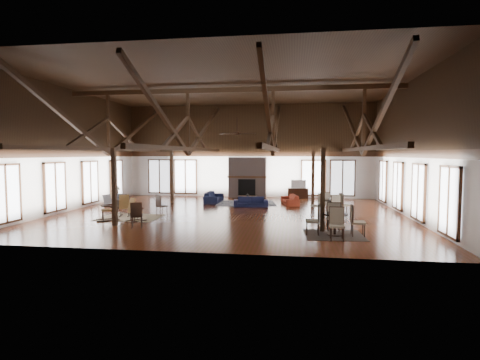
# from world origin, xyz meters

# --- Properties ---
(floor) EXTENTS (16.00, 16.00, 0.00)m
(floor) POSITION_xyz_m (0.00, 0.00, 0.00)
(floor) COLOR #572212
(floor) RESTS_ON ground
(ceiling) EXTENTS (16.00, 14.00, 0.02)m
(ceiling) POSITION_xyz_m (0.00, 0.00, 6.00)
(ceiling) COLOR black
(ceiling) RESTS_ON wall_back
(wall_back) EXTENTS (16.00, 0.02, 6.00)m
(wall_back) POSITION_xyz_m (0.00, 7.00, 3.00)
(wall_back) COLOR white
(wall_back) RESTS_ON floor
(wall_front) EXTENTS (16.00, 0.02, 6.00)m
(wall_front) POSITION_xyz_m (0.00, -7.00, 3.00)
(wall_front) COLOR white
(wall_front) RESTS_ON floor
(wall_left) EXTENTS (0.02, 14.00, 6.00)m
(wall_left) POSITION_xyz_m (-8.00, 0.00, 3.00)
(wall_left) COLOR white
(wall_left) RESTS_ON floor
(wall_right) EXTENTS (0.02, 14.00, 6.00)m
(wall_right) POSITION_xyz_m (8.00, 0.00, 3.00)
(wall_right) COLOR white
(wall_right) RESTS_ON floor
(roof_truss) EXTENTS (15.60, 14.07, 3.14)m
(roof_truss) POSITION_xyz_m (0.00, 0.00, 4.03)
(roof_truss) COLOR #331B0E
(roof_truss) RESTS_ON wall_back
(post_grid) EXTENTS (8.16, 7.16, 3.05)m
(post_grid) POSITION_xyz_m (0.00, 0.00, 1.52)
(post_grid) COLOR #331B0E
(post_grid) RESTS_ON floor
(fireplace) EXTENTS (2.50, 0.69, 2.60)m
(fireplace) POSITION_xyz_m (0.00, 6.67, 1.29)
(fireplace) COLOR #766159
(fireplace) RESTS_ON floor
(ceiling_fan) EXTENTS (1.60, 1.60, 0.75)m
(ceiling_fan) POSITION_xyz_m (0.50, -1.00, 3.73)
(ceiling_fan) COLOR black
(ceiling_fan) RESTS_ON roof_truss
(sofa_navy_front) EXTENTS (1.88, 0.90, 0.53)m
(sofa_navy_front) POSITION_xyz_m (0.72, 2.39, 0.26)
(sofa_navy_front) COLOR #15183A
(sofa_navy_front) RESTS_ON floor
(sofa_navy_left) EXTENTS (2.06, 0.80, 0.60)m
(sofa_navy_left) POSITION_xyz_m (-1.65, 4.02, 0.30)
(sofa_navy_left) COLOR #131835
(sofa_navy_left) RESTS_ON floor
(sofa_orange) EXTENTS (1.94, 1.08, 0.53)m
(sofa_orange) POSITION_xyz_m (2.76, 3.68, 0.27)
(sofa_orange) COLOR #9A321D
(sofa_orange) RESTS_ON floor
(coffee_table) EXTENTS (1.10, 0.59, 0.41)m
(coffee_table) POSITION_xyz_m (0.36, 3.79, 0.35)
(coffee_table) COLOR brown
(coffee_table) RESTS_ON floor
(vase) EXTENTS (0.22, 0.22, 0.19)m
(vase) POSITION_xyz_m (0.38, 3.69, 0.51)
(vase) COLOR #B2B2B2
(vase) RESTS_ON coffee_table
(armchair) EXTENTS (1.21, 1.13, 0.63)m
(armchair) POSITION_xyz_m (-6.62, 1.69, 0.31)
(armchair) COLOR #2C2C2E
(armchair) RESTS_ON floor
(side_table_lamp) EXTENTS (0.41, 0.41, 1.05)m
(side_table_lamp) POSITION_xyz_m (-6.82, 2.44, 0.40)
(side_table_lamp) COLOR black
(side_table_lamp) RESTS_ON floor
(rocking_chair_a) EXTENTS (0.60, 0.85, 0.99)m
(rocking_chair_a) POSITION_xyz_m (-4.59, -1.39, 0.47)
(rocking_chair_a) COLOR olive
(rocking_chair_a) RESTS_ON floor
(rocking_chair_b) EXTENTS (0.80, 0.86, 1.00)m
(rocking_chair_b) POSITION_xyz_m (-3.62, -2.58, 0.47)
(rocking_chair_b) COLOR olive
(rocking_chair_b) RESTS_ON floor
(rocking_chair_c) EXTENTS (1.02, 0.89, 1.17)m
(rocking_chair_c) POSITION_xyz_m (-4.73, -2.46, 0.55)
(rocking_chair_c) COLOR olive
(rocking_chair_c) RESTS_ON floor
(side_chair_a) EXTENTS (0.56, 0.56, 0.95)m
(side_chair_a) POSITION_xyz_m (-3.05, -1.04, 0.55)
(side_chair_a) COLOR black
(side_chair_a) RESTS_ON floor
(side_chair_b) EXTENTS (0.53, 0.53, 1.00)m
(side_chair_b) POSITION_xyz_m (-2.92, -3.92, 0.58)
(side_chair_b) COLOR black
(side_chair_b) RESTS_ON floor
(cafe_table_near) EXTENTS (2.03, 2.03, 1.06)m
(cafe_table_near) POSITION_xyz_m (4.39, -4.10, 0.53)
(cafe_table_near) COLOR black
(cafe_table_near) RESTS_ON floor
(cafe_table_far) EXTENTS (1.91, 1.91, 0.98)m
(cafe_table_far) POSITION_xyz_m (4.67, 0.33, 0.49)
(cafe_table_far) COLOR black
(cafe_table_far) RESTS_ON floor
(cup_near) EXTENTS (0.15, 0.15, 0.10)m
(cup_near) POSITION_xyz_m (4.39, -4.10, 0.81)
(cup_near) COLOR #B2B2B2
(cup_near) RESTS_ON cafe_table_near
(cup_far) EXTENTS (0.16, 0.16, 0.11)m
(cup_far) POSITION_xyz_m (4.61, 0.36, 0.76)
(cup_far) COLOR #B2B2B2
(cup_far) RESTS_ON cafe_table_far
(tv_console) EXTENTS (1.27, 0.48, 0.63)m
(tv_console) POSITION_xyz_m (3.24, 6.75, 0.32)
(tv_console) COLOR black
(tv_console) RESTS_ON floor
(television) EXTENTS (0.93, 0.12, 0.53)m
(television) POSITION_xyz_m (3.27, 6.75, 0.90)
(television) COLOR #B2B2B2
(television) RESTS_ON tv_console
(rug_tan) EXTENTS (2.59, 2.03, 0.01)m
(rug_tan) POSITION_xyz_m (-4.18, -1.69, 0.01)
(rug_tan) COLOR tan
(rug_tan) RESTS_ON floor
(rug_navy) EXTENTS (3.69, 3.00, 0.01)m
(rug_navy) POSITION_xyz_m (0.26, 3.75, 0.01)
(rug_navy) COLOR #171F41
(rug_navy) RESTS_ON floor
(rug_dark) EXTENTS (2.09, 1.92, 0.01)m
(rug_dark) POSITION_xyz_m (4.36, -4.08, 0.01)
(rug_dark) COLOR black
(rug_dark) RESTS_ON floor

